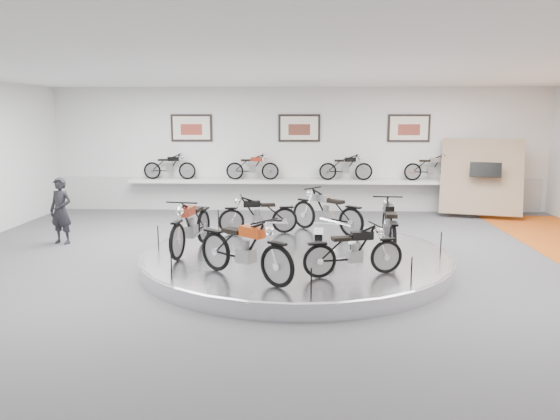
{
  "coord_description": "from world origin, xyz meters",
  "views": [
    {
      "loc": [
        0.15,
        -10.78,
        3.15
      ],
      "look_at": [
        -0.35,
        0.6,
        1.14
      ],
      "focal_mm": 35.0,
      "sensor_mm": 36.0,
      "label": 1
    }
  ],
  "objects_px": {
    "bike_d": "(191,225)",
    "bike_f": "(354,250)",
    "visitor": "(61,211)",
    "display_platform": "(296,259)",
    "bike_e": "(245,248)",
    "bike_b": "(327,211)",
    "bike_c": "(258,215)",
    "bike_a": "(389,225)",
    "shelf": "(299,181)"
  },
  "relations": [
    {
      "from": "bike_d",
      "to": "visitor",
      "type": "xyz_separation_m",
      "value": [
        -3.57,
        1.77,
        -0.05
      ]
    },
    {
      "from": "bike_d",
      "to": "bike_e",
      "type": "relative_size",
      "value": 1.02
    },
    {
      "from": "bike_a",
      "to": "visitor",
      "type": "distance_m",
      "value": 7.88
    },
    {
      "from": "bike_d",
      "to": "shelf",
      "type": "bearing_deg",
      "value": 170.02
    },
    {
      "from": "bike_d",
      "to": "bike_f",
      "type": "height_order",
      "value": "bike_d"
    },
    {
      "from": "bike_c",
      "to": "bike_d",
      "type": "relative_size",
      "value": 0.84
    },
    {
      "from": "display_platform",
      "to": "bike_c",
      "type": "bearing_deg",
      "value": 118.64
    },
    {
      "from": "shelf",
      "to": "bike_b",
      "type": "xyz_separation_m",
      "value": [
        0.72,
        -4.48,
        -0.16
      ]
    },
    {
      "from": "shelf",
      "to": "bike_f",
      "type": "xyz_separation_m",
      "value": [
        1.05,
        -8.05,
        -0.23
      ]
    },
    {
      "from": "shelf",
      "to": "bike_b",
      "type": "height_order",
      "value": "bike_b"
    },
    {
      "from": "shelf",
      "to": "bike_f",
      "type": "height_order",
      "value": "bike_f"
    },
    {
      "from": "bike_d",
      "to": "visitor",
      "type": "relative_size",
      "value": 1.18
    },
    {
      "from": "display_platform",
      "to": "bike_b",
      "type": "relative_size",
      "value": 3.51
    },
    {
      "from": "bike_c",
      "to": "visitor",
      "type": "bearing_deg",
      "value": -11.49
    },
    {
      "from": "bike_e",
      "to": "bike_f",
      "type": "xyz_separation_m",
      "value": [
        1.91,
        0.26,
        -0.09
      ]
    },
    {
      "from": "display_platform",
      "to": "shelf",
      "type": "xyz_separation_m",
      "value": [
        0.0,
        6.4,
        0.85
      ]
    },
    {
      "from": "shelf",
      "to": "visitor",
      "type": "height_order",
      "value": "visitor"
    },
    {
      "from": "bike_c",
      "to": "bike_e",
      "type": "relative_size",
      "value": 0.86
    },
    {
      "from": "bike_c",
      "to": "bike_d",
      "type": "bearing_deg",
      "value": 42.64
    },
    {
      "from": "bike_a",
      "to": "bike_b",
      "type": "bearing_deg",
      "value": 38.68
    },
    {
      "from": "shelf",
      "to": "visitor",
      "type": "bearing_deg",
      "value": -141.3
    },
    {
      "from": "bike_a",
      "to": "bike_e",
      "type": "xyz_separation_m",
      "value": [
        -2.82,
        -2.15,
        0.0
      ]
    },
    {
      "from": "bike_e",
      "to": "bike_a",
      "type": "bearing_deg",
      "value": 75.83
    },
    {
      "from": "bike_e",
      "to": "display_platform",
      "type": "bearing_deg",
      "value": 104.33
    },
    {
      "from": "bike_d",
      "to": "bike_f",
      "type": "distance_m",
      "value": 3.65
    },
    {
      "from": "bike_f",
      "to": "display_platform",
      "type": "bearing_deg",
      "value": 106.33
    },
    {
      "from": "bike_d",
      "to": "bike_b",
      "type": "bearing_deg",
      "value": 132.29
    },
    {
      "from": "bike_d",
      "to": "bike_c",
      "type": "bearing_deg",
      "value": 152.3
    },
    {
      "from": "bike_a",
      "to": "bike_c",
      "type": "bearing_deg",
      "value": 65.44
    },
    {
      "from": "bike_b",
      "to": "bike_c",
      "type": "distance_m",
      "value": 1.67
    },
    {
      "from": "bike_d",
      "to": "bike_f",
      "type": "bearing_deg",
      "value": 72.01
    },
    {
      "from": "bike_b",
      "to": "bike_d",
      "type": "distance_m",
      "value": 3.49
    },
    {
      "from": "display_platform",
      "to": "visitor",
      "type": "distance_m",
      "value": 6.08
    },
    {
      "from": "bike_c",
      "to": "bike_f",
      "type": "height_order",
      "value": "bike_c"
    },
    {
      "from": "shelf",
      "to": "bike_e",
      "type": "bearing_deg",
      "value": -95.91
    },
    {
      "from": "bike_d",
      "to": "bike_e",
      "type": "xyz_separation_m",
      "value": [
        1.34,
        -1.92,
        -0.01
      ]
    },
    {
      "from": "bike_b",
      "to": "bike_c",
      "type": "bearing_deg",
      "value": 47.9
    },
    {
      "from": "display_platform",
      "to": "bike_f",
      "type": "bearing_deg",
      "value": -57.61
    },
    {
      "from": "bike_a",
      "to": "bike_e",
      "type": "distance_m",
      "value": 3.54
    },
    {
      "from": "display_platform",
      "to": "bike_a",
      "type": "relative_size",
      "value": 3.43
    },
    {
      "from": "shelf",
      "to": "bike_c",
      "type": "xyz_separation_m",
      "value": [
        -0.93,
        -4.69,
        -0.23
      ]
    },
    {
      "from": "shelf",
      "to": "bike_f",
      "type": "relative_size",
      "value": 6.94
    },
    {
      "from": "bike_a",
      "to": "bike_f",
      "type": "distance_m",
      "value": 2.09
    },
    {
      "from": "shelf",
      "to": "bike_d",
      "type": "relative_size",
      "value": 5.73
    },
    {
      "from": "bike_a",
      "to": "bike_b",
      "type": "distance_m",
      "value": 2.09
    },
    {
      "from": "visitor",
      "to": "bike_e",
      "type": "bearing_deg",
      "value": -21.34
    },
    {
      "from": "display_platform",
      "to": "bike_e",
      "type": "xyz_separation_m",
      "value": [
        -0.86,
        -1.91,
        0.7
      ]
    },
    {
      "from": "shelf",
      "to": "bike_d",
      "type": "distance_m",
      "value": 6.77
    },
    {
      "from": "visitor",
      "to": "shelf",
      "type": "bearing_deg",
      "value": 54.28
    },
    {
      "from": "shelf",
      "to": "bike_b",
      "type": "distance_m",
      "value": 4.54
    }
  ]
}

